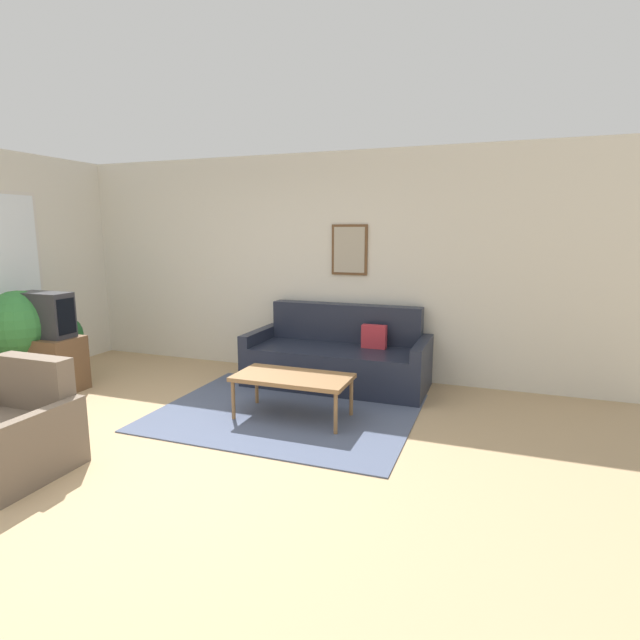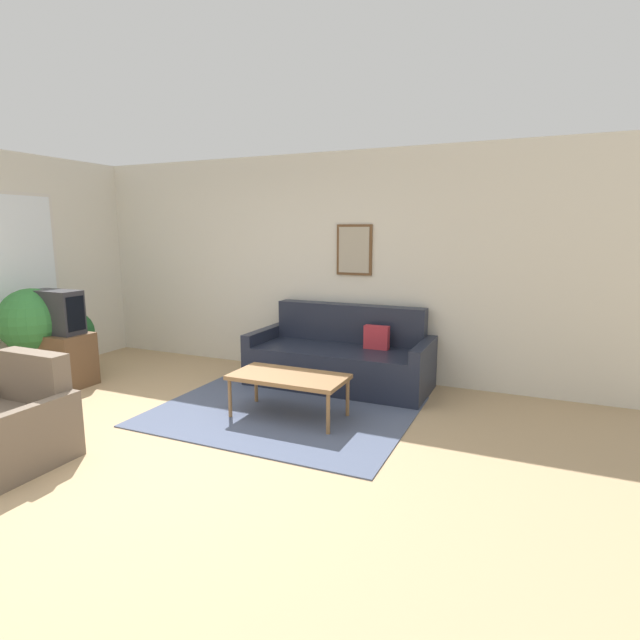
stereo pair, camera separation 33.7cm
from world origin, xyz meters
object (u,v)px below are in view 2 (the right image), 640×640
object	(u,v)px
couch	(341,359)
tv	(56,312)
coffee_table	(289,379)
potted_plant_tall	(33,323)
armchair	(8,428)

from	to	relation	value
couch	tv	distance (m)	3.31
coffee_table	tv	world-z (taller)	tv
couch	potted_plant_tall	xyz separation A→B (m)	(-3.26, -1.41, 0.42)
couch	tv	size ratio (longest dim) A/B	3.25
tv	armchair	bearing A→B (deg)	-49.04
potted_plant_tall	couch	bearing A→B (deg)	23.42
couch	tv	world-z (taller)	tv
potted_plant_tall	coffee_table	bearing A→B (deg)	4.34
tv	potted_plant_tall	xyz separation A→B (m)	(-0.27, -0.10, -0.13)
tv	armchair	distance (m)	2.16
potted_plant_tall	armchair	bearing A→B (deg)	-41.97
coffee_table	armchair	xyz separation A→B (m)	(-1.55, -1.71, -0.11)
coffee_table	armchair	size ratio (longest dim) A/B	1.32
couch	armchair	world-z (taller)	couch
couch	tv	bearing A→B (deg)	-156.26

